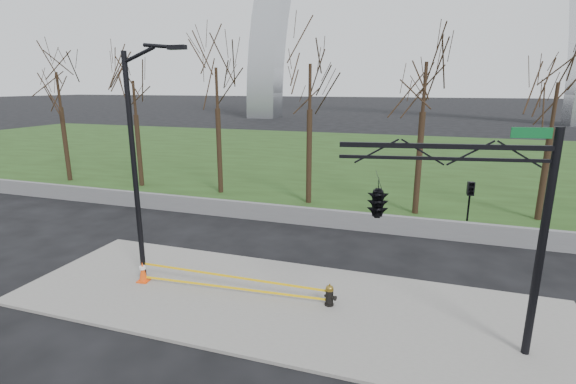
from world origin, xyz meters
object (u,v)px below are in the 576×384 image
(fire_hydrant, at_px, (330,295))
(street_light, at_px, (138,152))
(traffic_cone, at_px, (143,272))
(traffic_signal_mast, at_px, (409,200))

(fire_hydrant, height_order, street_light, street_light)
(traffic_cone, xyz_separation_m, traffic_signal_mast, (8.94, -0.93, 3.67))
(street_light, bearing_deg, traffic_cone, -81.15)
(fire_hydrant, bearing_deg, traffic_signal_mast, -12.21)
(traffic_cone, bearing_deg, street_light, 98.52)
(fire_hydrant, xyz_separation_m, traffic_cone, (-6.70, -0.44, 0.04))
(fire_hydrant, relative_size, street_light, 0.09)
(fire_hydrant, relative_size, traffic_cone, 0.97)
(fire_hydrant, height_order, traffic_cone, traffic_cone)
(fire_hydrant, relative_size, traffic_signal_mast, 0.12)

